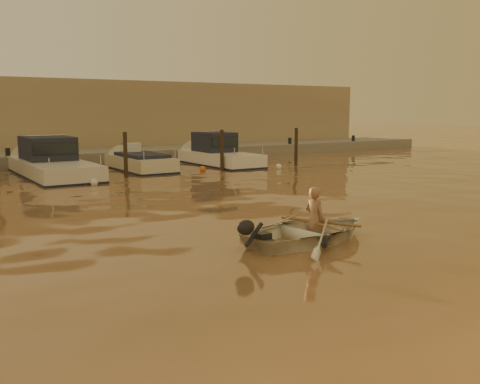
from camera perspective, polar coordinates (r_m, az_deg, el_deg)
ground_plane at (r=12.83m, az=11.88°, el=-4.85°), size 160.00×160.00×0.00m
dinghy at (r=12.35m, az=7.65°, el=-4.13°), size 3.68×2.80×0.72m
person at (r=12.38m, az=7.99°, el=-2.98°), size 0.43×0.60×1.56m
outboard_motor at (r=11.33m, az=2.40°, el=-5.03°), size 0.94×0.49×0.70m
oar_port at (r=12.49m, az=8.46°, el=-3.15°), size 0.69×2.02×0.13m
oar_starboard at (r=12.35m, az=7.83°, el=-3.28°), size 0.22×2.10×0.13m
moored_boat_2 at (r=25.61m, az=-19.38°, el=3.01°), size 2.54×8.41×1.75m
moored_boat_3 at (r=26.96m, az=-10.60°, el=2.77°), size 1.94×5.65×0.95m
moored_boat_4 at (r=28.99m, az=-2.16°, el=4.13°), size 2.14×6.63×1.75m
piling_2 at (r=24.27m, az=-12.11°, el=3.68°), size 0.18×0.18×2.20m
piling_3 at (r=26.47m, az=-1.94°, el=4.28°), size 0.18×0.18×2.20m
piling_4 at (r=29.18m, az=6.00°, el=4.66°), size 0.18×0.18×2.20m
fender_c at (r=22.11m, az=-15.30°, el=0.99°), size 0.30×0.30×0.30m
fender_d at (r=26.20m, az=-4.01°, el=2.46°), size 0.30×0.30×0.30m
fender_e at (r=27.33m, az=4.15°, el=2.72°), size 0.30×0.30×0.30m
quay at (r=31.67m, az=-16.77°, el=3.29°), size 52.00×4.00×1.00m
waterfront_building at (r=36.86m, az=-19.39°, el=7.40°), size 46.00×7.00×4.80m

